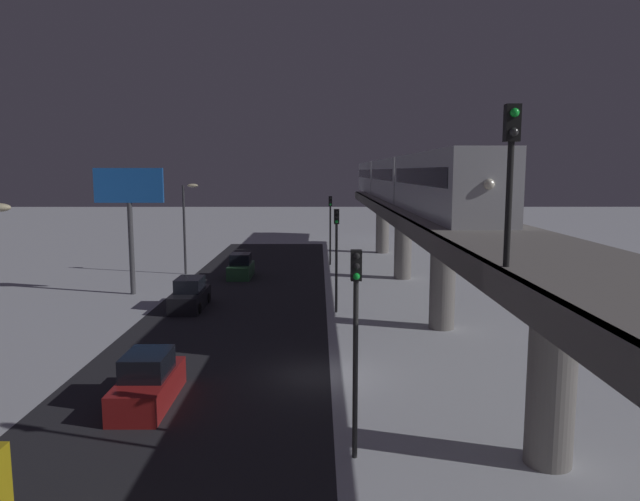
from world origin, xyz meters
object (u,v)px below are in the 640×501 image
object	(u,v)px
rail_signal	(511,157)
sedan_black	(190,296)
subway_train	(397,178)
sedan_red	(148,383)
traffic_light_near	(356,324)
commercial_billboard	(129,198)
traffic_light_far	(330,220)
traffic_light_mid	(336,245)
sedan_green	(241,268)

from	to	relation	value
rail_signal	sedan_black	xyz separation A→B (m)	(12.92, -22.13, -8.23)
subway_train	sedan_red	xyz separation A→B (m)	(13.25, 30.13, -7.27)
traffic_light_near	sedan_red	bearing A→B (deg)	-29.47
sedan_black	commercial_billboard	size ratio (longest dim) A/B	0.54
traffic_light_far	commercial_billboard	xyz separation A→B (m)	(14.30, 13.10, 2.63)
rail_signal	sedan_black	bearing A→B (deg)	-59.73
sedan_red	commercial_billboard	size ratio (longest dim) A/B	0.51
sedan_red	traffic_light_mid	bearing A→B (deg)	-117.59
sedan_green	sedan_red	bearing A→B (deg)	90.00
traffic_light_mid	rail_signal	bearing A→B (deg)	99.80
sedan_green	traffic_light_mid	distance (m)	14.72
rail_signal	traffic_light_near	size ratio (longest dim) A/B	0.62
traffic_light_far	commercial_billboard	distance (m)	19.57
subway_train	commercial_billboard	distance (m)	22.57
sedan_black	commercial_billboard	world-z (taller)	commercial_billboard
rail_signal	sedan_green	xyz separation A→B (m)	(11.12, -33.15, -8.22)
subway_train	traffic_light_mid	distance (m)	17.24
rail_signal	traffic_light_far	world-z (taller)	rail_signal
sedan_red	traffic_light_near	world-z (taller)	traffic_light_near
subway_train	traffic_light_far	distance (m)	7.48
traffic_light_mid	traffic_light_far	bearing A→B (deg)	-90.00
traffic_light_near	commercial_billboard	distance (m)	28.13
traffic_light_near	sedan_black	bearing A→B (deg)	-64.81
traffic_light_mid	commercial_billboard	bearing A→B (deg)	-21.01
sedan_black	traffic_light_mid	distance (m)	9.98
sedan_black	traffic_light_near	size ratio (longest dim) A/B	0.75
rail_signal	traffic_light_far	bearing A→B (deg)	-84.77
sedan_red	sedan_green	bearing A→B (deg)	-90.00
traffic_light_mid	traffic_light_far	world-z (taller)	same
subway_train	commercial_billboard	bearing A→B (deg)	27.17
commercial_billboard	subway_train	bearing A→B (deg)	-152.83
subway_train	traffic_light_far	world-z (taller)	subway_train
sedan_red	subway_train	bearing A→B (deg)	-113.74
rail_signal	traffic_light_mid	xyz separation A→B (m)	(3.62, -20.96, -4.82)
traffic_light_mid	commercial_billboard	xyz separation A→B (m)	(14.30, -5.49, 2.63)
subway_train	sedan_green	world-z (taller)	subway_train
rail_signal	sedan_red	size ratio (longest dim) A/B	0.87
sedan_green	commercial_billboard	size ratio (longest dim) A/B	0.47
subway_train	traffic_light_far	size ratio (longest dim) A/B	8.67
rail_signal	sedan_black	size ratio (longest dim) A/B	0.84
rail_signal	sedan_green	size ratio (longest dim) A/B	0.96
rail_signal	traffic_light_near	xyz separation A→B (m)	(3.62, -2.36, -4.82)
sedan_red	traffic_light_mid	distance (m)	16.55
traffic_light_mid	traffic_light_far	xyz separation A→B (m)	(0.00, -18.59, 0.00)
sedan_black	traffic_light_near	bearing A→B (deg)	115.19
traffic_light_near	commercial_billboard	world-z (taller)	commercial_billboard
traffic_light_near	subway_train	bearing A→B (deg)	-99.50
sedan_green	traffic_light_far	xyz separation A→B (m)	(-7.50, -6.40, 3.40)
commercial_billboard	rail_signal	bearing A→B (deg)	124.11
subway_train	sedan_red	distance (m)	33.71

